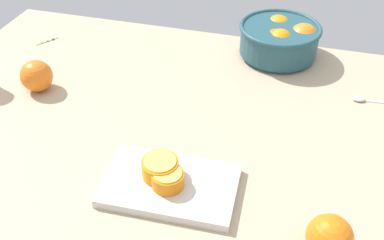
{
  "coord_description": "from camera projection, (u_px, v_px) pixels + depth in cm",
  "views": [
    {
      "loc": [
        24.72,
        -73.5,
        67.5
      ],
      "look_at": [
        3.77,
        1.29,
        6.31
      ],
      "focal_mm": 42.55,
      "sensor_mm": 36.0,
      "label": 1
    }
  ],
  "objects": [
    {
      "name": "spoon",
      "position": [
        375.0,
        101.0,
        1.15
      ],
      "size": [
        16.58,
        2.84,
        1.0
      ],
      "color": "silver",
      "rests_on": "ground_plane"
    },
    {
      "name": "fruit_bowl",
      "position": [
        280.0,
        39.0,
        1.3
      ],
      "size": [
        23.15,
        23.15,
        10.42
      ],
      "color": "#234C56",
      "rests_on": "ground_plane"
    },
    {
      "name": "loose_orange_0",
      "position": [
        330.0,
        237.0,
        0.77
      ],
      "size": [
        8.07,
        8.07,
        8.07
      ],
      "primitive_type": "sphere",
      "color": "orange",
      "rests_on": "ground_plane"
    },
    {
      "name": "orange_half_1",
      "position": [
        160.0,
        168.0,
        0.91
      ],
      "size": [
        7.44,
        7.44,
        4.05
      ],
      "color": "orange",
      "rests_on": "cutting_board"
    },
    {
      "name": "herb_sprig_0",
      "position": [
        49.0,
        40.0,
        1.4
      ],
      "size": [
        4.3,
        6.22,
        0.97
      ],
      "color": "#3B7533",
      "rests_on": "ground_plane"
    },
    {
      "name": "loose_orange_1",
      "position": [
        37.0,
        76.0,
        1.17
      ],
      "size": [
        8.24,
        8.24,
        8.24
      ],
      "primitive_type": "sphere",
      "color": "orange",
      "rests_on": "ground_plane"
    },
    {
      "name": "orange_half_0",
      "position": [
        168.0,
        179.0,
        0.89
      ],
      "size": [
        6.5,
        6.5,
        3.51
      ],
      "color": "orange",
      "rests_on": "cutting_board"
    },
    {
      "name": "cutting_board",
      "position": [
        170.0,
        185.0,
        0.91
      ],
      "size": [
        27.17,
        17.64,
        1.91
      ],
      "primitive_type": "cube",
      "rotation": [
        0.0,
        0.0,
        0.04
      ],
      "color": "beige",
      "rests_on": "ground_plane"
    },
    {
      "name": "ground_plane",
      "position": [
        175.0,
        148.0,
        1.04
      ],
      "size": [
        140.86,
        107.44,
        3.0
      ],
      "primitive_type": "cube",
      "color": "tan"
    }
  ]
}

